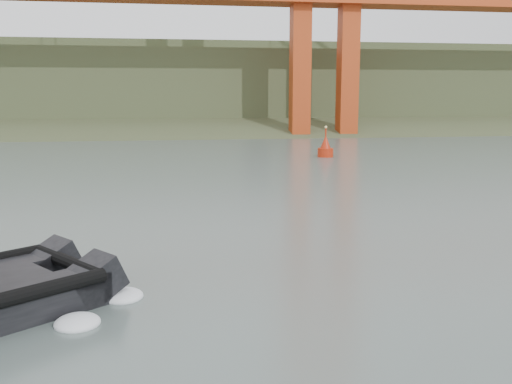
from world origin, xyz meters
TOP-DOWN VIEW (x-y plane):
  - ground at (0.00, 0.00)m, footprint 400.00×400.00m
  - headlands at (0.00, 125.50)m, footprint 500.00×105.36m
  - nav_buoy at (13.90, 44.79)m, footprint 1.76×1.76m

SIDE VIEW (x-z plane):
  - ground at x=0.00m, z-range 0.00..0.00m
  - nav_buoy at x=13.90m, z-range -0.87..2.80m
  - headlands at x=0.00m, z-range -6.52..20.61m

